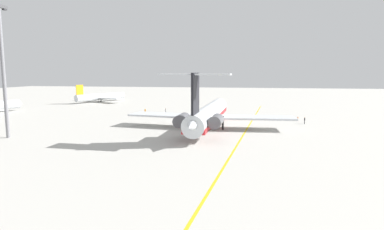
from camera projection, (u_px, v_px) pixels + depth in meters
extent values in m
plane|color=#B7B5AD|center=(229.00, 128.00, 74.11)|extent=(398.89, 398.89, 0.00)
cylinder|color=silver|center=(209.00, 114.00, 72.80)|extent=(38.23, 5.12, 4.07)
cone|color=silver|center=(219.00, 105.00, 91.30)|extent=(4.34, 4.02, 3.91)
cone|color=silver|center=(192.00, 125.00, 54.24)|extent=(6.03, 3.62, 3.46)
cube|color=#B2191E|center=(209.00, 118.00, 72.92)|extent=(37.39, 5.17, 0.89)
cube|color=silver|center=(166.00, 115.00, 75.83)|extent=(8.54, 17.64, 0.41)
cube|color=silver|center=(256.00, 117.00, 71.60)|extent=(7.64, 17.39, 0.41)
cylinder|color=#515156|center=(182.00, 120.00, 60.66)|extent=(5.15, 2.50, 2.36)
cube|color=silver|center=(185.00, 120.00, 60.52)|extent=(3.09, 1.38, 0.49)
cylinder|color=#515156|center=(216.00, 121.00, 59.35)|extent=(5.15, 2.50, 2.36)
cube|color=silver|center=(212.00, 121.00, 59.49)|extent=(3.09, 1.38, 0.49)
cube|color=black|center=(195.00, 93.00, 56.01)|extent=(5.52, 0.56, 7.20)
cube|color=silver|center=(177.00, 74.00, 55.82)|extent=(3.98, 6.03, 0.28)
cube|color=silver|center=(214.00, 74.00, 54.51)|extent=(3.98, 6.03, 0.28)
cylinder|color=black|center=(216.00, 115.00, 84.35)|extent=(0.45, 0.45, 3.08)
cylinder|color=black|center=(194.00, 122.00, 72.46)|extent=(0.45, 0.45, 3.08)
cylinder|color=black|center=(223.00, 123.00, 71.15)|extent=(0.45, 0.45, 3.08)
cone|color=silver|center=(19.00, 104.00, 107.50)|extent=(3.34, 3.52, 2.77)
cylinder|color=silver|center=(101.00, 97.00, 138.75)|extent=(23.19, 13.42, 2.92)
cone|color=silver|center=(122.00, 95.00, 148.49)|extent=(3.37, 3.54, 2.77)
cube|color=silver|center=(91.00, 97.00, 142.93)|extent=(8.74, 11.87, 0.35)
cube|color=silver|center=(111.00, 98.00, 134.65)|extent=(8.74, 11.87, 0.35)
cube|color=orange|center=(80.00, 90.00, 130.04)|extent=(2.98, 1.67, 3.98)
cylinder|color=black|center=(101.00, 100.00, 138.92)|extent=(0.35, 0.35, 1.96)
cylinder|color=black|center=(145.00, 113.00, 97.72)|extent=(0.10, 0.10, 0.84)
cylinder|color=black|center=(145.00, 113.00, 97.67)|extent=(0.10, 0.10, 0.84)
cylinder|color=orange|center=(145.00, 110.00, 97.59)|extent=(0.28, 0.28, 0.67)
sphere|color=tan|center=(145.00, 109.00, 97.53)|extent=(0.26, 0.26, 0.26)
cylinder|color=orange|center=(145.00, 110.00, 97.65)|extent=(0.08, 0.08, 0.57)
cylinder|color=orange|center=(146.00, 110.00, 97.53)|extent=(0.08, 0.08, 0.57)
cylinder|color=black|center=(166.00, 113.00, 98.80)|extent=(0.10, 0.10, 0.82)
cylinder|color=black|center=(166.00, 113.00, 98.66)|extent=(0.10, 0.10, 0.82)
cylinder|color=gray|center=(166.00, 110.00, 98.63)|extent=(0.28, 0.28, 0.65)
sphere|color=#8C6647|center=(166.00, 109.00, 98.57)|extent=(0.26, 0.26, 0.26)
cylinder|color=gray|center=(166.00, 110.00, 98.81)|extent=(0.08, 0.08, 0.55)
cylinder|color=gray|center=(166.00, 110.00, 98.45)|extent=(0.08, 0.08, 0.55)
cylinder|color=black|center=(304.00, 122.00, 79.57)|extent=(0.10, 0.10, 0.83)
cylinder|color=black|center=(305.00, 122.00, 79.43)|extent=(0.10, 0.10, 0.83)
cylinder|color=#262628|center=(305.00, 119.00, 79.40)|extent=(0.28, 0.28, 0.66)
sphere|color=#DBB28E|center=(305.00, 117.00, 79.34)|extent=(0.26, 0.26, 0.26)
cylinder|color=#262628|center=(304.00, 119.00, 79.58)|extent=(0.08, 0.08, 0.56)
cylinder|color=#262628|center=(305.00, 119.00, 79.22)|extent=(0.08, 0.08, 0.56)
cone|color=#EA590F|center=(283.00, 116.00, 91.55)|extent=(0.40, 0.40, 0.55)
cone|color=#EA590F|center=(298.00, 117.00, 89.33)|extent=(0.40, 0.40, 0.55)
cone|color=#EA590F|center=(182.00, 114.00, 97.07)|extent=(0.40, 0.40, 0.55)
cube|color=gold|center=(247.00, 129.00, 71.76)|extent=(102.85, 9.92, 0.01)
cylinder|color=slate|center=(4.00, 75.00, 61.00)|extent=(0.70, 0.70, 24.47)
cube|color=#2D2D30|center=(4.00, 9.00, 60.83)|extent=(0.70, 0.50, 0.44)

